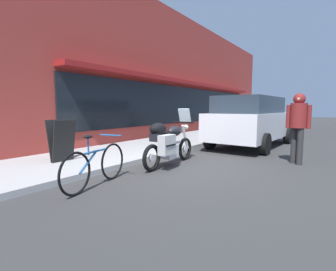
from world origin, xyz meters
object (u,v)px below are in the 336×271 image
at_px(touring_motorcycle, 168,142).
at_px(parked_bicycle, 96,165).
at_px(parked_minivan, 252,120).
at_px(sandwich_board_sign, 62,141).
at_px(pedestrian_walking, 298,120).

relative_size(touring_motorcycle, parked_bicycle, 1.24).
distance_m(parked_bicycle, parked_minivan, 6.42).
relative_size(touring_motorcycle, sandwich_board_sign, 2.11).
bearing_deg(pedestrian_walking, parked_bicycle, 146.91).
xyz_separation_m(touring_motorcycle, parked_bicycle, (-2.01, 0.16, -0.21)).
height_order(touring_motorcycle, pedestrian_walking, pedestrian_walking).
bearing_deg(touring_motorcycle, sandwich_board_sign, 124.16).
bearing_deg(touring_motorcycle, pedestrian_walking, -50.53).
relative_size(parked_bicycle, pedestrian_walking, 0.97).
height_order(parked_minivan, sandwich_board_sign, parked_minivan).
bearing_deg(sandwich_board_sign, parked_minivan, -25.82).
relative_size(pedestrian_walking, sandwich_board_sign, 1.77).
bearing_deg(sandwich_board_sign, pedestrian_walking, -52.88).
distance_m(parked_minivan, pedestrian_walking, 2.91).
bearing_deg(sandwich_board_sign, parked_bicycle, -106.60).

